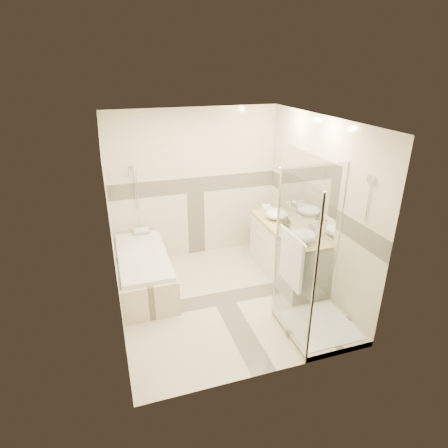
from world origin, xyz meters
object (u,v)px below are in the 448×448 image
object	(u,v)px
shower_enclosure	(311,295)
vessel_sink_near	(277,214)
bathtub	(144,269)
amenity_bottle_a	(287,222)
vanity	(286,252)
amenity_bottle_b	(287,222)
vessel_sink_far	(303,236)

from	to	relation	value
shower_enclosure	vessel_sink_near	size ratio (longest dim) A/B	5.60
bathtub	amenity_bottle_a	xyz separation A→B (m)	(2.13, -0.35, 0.63)
vanity	amenity_bottle_b	size ratio (longest dim) A/B	9.55
shower_enclosure	amenity_bottle_b	bearing A→B (deg)	77.90
bathtub	vanity	distance (m)	2.18
vessel_sink_near	vanity	bearing A→B (deg)	-86.71
vessel_sink_far	amenity_bottle_b	distance (m)	0.50
bathtub	vessel_sink_near	size ratio (longest dim) A/B	4.66
vanity	amenity_bottle_b	bearing A→B (deg)	175.52
vanity	vessel_sink_far	distance (m)	0.70
vessel_sink_near	amenity_bottle_a	distance (m)	0.35
vanity	amenity_bottle_a	xyz separation A→B (m)	(-0.02, -0.00, 0.51)
bathtub	amenity_bottle_b	bearing A→B (deg)	-9.29
bathtub	amenity_bottle_b	size ratio (longest dim) A/B	10.02
shower_enclosure	vessel_sink_near	world-z (taller)	shower_enclosure
vessel_sink_near	amenity_bottle_a	world-z (taller)	amenity_bottle_a
amenity_bottle_b	vessel_sink_near	bearing A→B (deg)	90.00
vanity	vessel_sink_far	bearing A→B (deg)	-92.31
shower_enclosure	amenity_bottle_a	size ratio (longest dim) A/B	11.93
bathtub	vanity	bearing A→B (deg)	-9.25
bathtub	amenity_bottle_a	size ratio (longest dim) A/B	9.94
vessel_sink_far	amenity_bottle_b	size ratio (longest dim) A/B	2.21
vanity	shower_enclosure	distance (m)	1.31
vessel_sink_far	amenity_bottle_b	xyz separation A→B (m)	(0.00, 0.50, 0.01)
shower_enclosure	amenity_bottle_b	world-z (taller)	shower_enclosure
vanity	amenity_bottle_a	bearing A→B (deg)	-175.97
vanity	amenity_bottle_a	size ratio (longest dim) A/B	9.47
shower_enclosure	vessel_sink_far	world-z (taller)	shower_enclosure
vessel_sink_far	vessel_sink_near	bearing A→B (deg)	90.00
vessel_sink_far	amenity_bottle_a	size ratio (longest dim) A/B	2.19
shower_enclosure	amenity_bottle_a	xyz separation A→B (m)	(0.27, 1.27, 0.43)
vanity	vessel_sink_far	size ratio (longest dim) A/B	4.33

